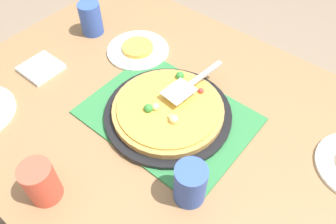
# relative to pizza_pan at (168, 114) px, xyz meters

# --- Properties ---
(ground_plane) EXTENTS (8.00, 8.00, 0.00)m
(ground_plane) POSITION_rel_pizza_pan_xyz_m (0.00, 0.00, -0.76)
(ground_plane) COLOR #84705B
(dining_table) EXTENTS (1.40, 1.00, 0.75)m
(dining_table) POSITION_rel_pizza_pan_xyz_m (0.00, 0.00, -0.12)
(dining_table) COLOR olive
(dining_table) RESTS_ON ground_plane
(placemat) EXTENTS (0.48, 0.36, 0.01)m
(placemat) POSITION_rel_pizza_pan_xyz_m (0.00, 0.00, -0.01)
(placemat) COLOR #2D753D
(placemat) RESTS_ON dining_table
(pizza_pan) EXTENTS (0.38, 0.38, 0.01)m
(pizza_pan) POSITION_rel_pizza_pan_xyz_m (0.00, 0.00, 0.00)
(pizza_pan) COLOR black
(pizza_pan) RESTS_ON placemat
(pizza) EXTENTS (0.33, 0.33, 0.05)m
(pizza) POSITION_rel_pizza_pan_xyz_m (0.00, -0.00, 0.02)
(pizza) COLOR #B78442
(pizza) RESTS_ON pizza_pan
(plate_far_right) EXTENTS (0.22, 0.22, 0.01)m
(plate_far_right) POSITION_rel_pizza_pan_xyz_m (0.27, -0.16, -0.01)
(plate_far_right) COLOR white
(plate_far_right) RESTS_ON dining_table
(served_slice_right) EXTENTS (0.11, 0.11, 0.02)m
(served_slice_right) POSITION_rel_pizza_pan_xyz_m (0.27, -0.16, 0.01)
(served_slice_right) COLOR gold
(served_slice_right) RESTS_ON plate_far_right
(cup_near) EXTENTS (0.08, 0.08, 0.12)m
(cup_near) POSITION_rel_pizza_pan_xyz_m (0.07, 0.39, 0.05)
(cup_near) COLOR #E04C38
(cup_near) RESTS_ON dining_table
(cup_far) EXTENTS (0.08, 0.08, 0.12)m
(cup_far) POSITION_rel_pizza_pan_xyz_m (0.48, -0.14, 0.05)
(cup_far) COLOR #3351AD
(cup_far) RESTS_ON dining_table
(cup_corner) EXTENTS (0.08, 0.08, 0.12)m
(cup_corner) POSITION_rel_pizza_pan_xyz_m (-0.20, 0.16, 0.05)
(cup_corner) COLOR #3351AD
(cup_corner) RESTS_ON dining_table
(pizza_server) EXTENTS (0.08, 0.23, 0.01)m
(pizza_server) POSITION_rel_pizza_pan_xyz_m (-0.01, -0.10, 0.06)
(pizza_server) COLOR silver
(pizza_server) RESTS_ON pizza
(napkin_stack) EXTENTS (0.12, 0.12, 0.02)m
(napkin_stack) POSITION_rel_pizza_pan_xyz_m (0.46, 0.12, -0.01)
(napkin_stack) COLOR white
(napkin_stack) RESTS_ON dining_table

